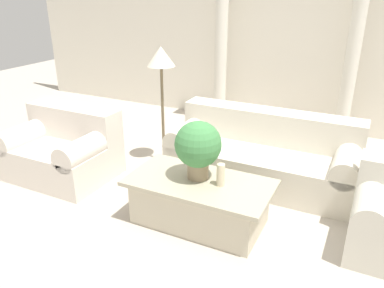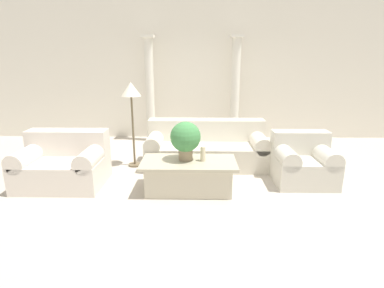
{
  "view_description": "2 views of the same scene",
  "coord_description": "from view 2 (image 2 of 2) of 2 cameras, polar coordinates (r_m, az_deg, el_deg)",
  "views": [
    {
      "loc": [
        1.21,
        -3.19,
        2.1
      ],
      "look_at": [
        -0.28,
        -0.18,
        0.7
      ],
      "focal_mm": 35.0,
      "sensor_mm": 36.0,
      "label": 1
    },
    {
      "loc": [
        0.03,
        -4.43,
        1.82
      ],
      "look_at": [
        -0.05,
        -0.07,
        0.6
      ],
      "focal_mm": 28.0,
      "sensor_mm": 36.0,
      "label": 2
    }
  ],
  "objects": [
    {
      "name": "column_right",
      "position": [
        6.92,
        8.21,
        10.37
      ],
      "size": [
        0.27,
        0.27,
        2.36
      ],
      "color": "silver",
      "rests_on": "ground_plane"
    },
    {
      "name": "pillar_candle",
      "position": [
        4.23,
        2.11,
        -1.87
      ],
      "size": [
        0.07,
        0.07,
        0.21
      ],
      "color": "beige",
      "rests_on": "coffee_table"
    },
    {
      "name": "floor_lamp",
      "position": [
        5.21,
        -11.5,
        8.99
      ],
      "size": [
        0.34,
        0.34,
        1.47
      ],
      "color": "brown",
      "rests_on": "ground_plane"
    },
    {
      "name": "loveseat",
      "position": [
        4.91,
        -23.27,
        -3.34
      ],
      "size": [
        1.22,
        0.88,
        0.79
      ],
      "color": "silver",
      "rests_on": "ground_plane"
    },
    {
      "name": "potted_plant",
      "position": [
        4.21,
        -1.25,
        1.12
      ],
      "size": [
        0.43,
        0.43,
        0.55
      ],
      "color": "#937F60",
      "rests_on": "coffee_table"
    },
    {
      "name": "coffee_table",
      "position": [
        4.33,
        -0.63,
        -5.99
      ],
      "size": [
        1.35,
        0.71,
        0.45
      ],
      "color": "beige",
      "rests_on": "ground_plane"
    },
    {
      "name": "armchair",
      "position": [
        4.9,
        20.34,
        -3.13
      ],
      "size": [
        0.87,
        0.78,
        0.76
      ],
      "color": "beige",
      "rests_on": "ground_plane"
    },
    {
      "name": "wall_back",
      "position": [
        7.19,
        0.84,
        13.86
      ],
      "size": [
        10.0,
        0.06,
        3.2
      ],
      "color": "silver",
      "rests_on": "ground_plane"
    },
    {
      "name": "sofa_long",
      "position": [
        5.35,
        2.76,
        -0.68
      ],
      "size": [
        2.1,
        0.88,
        0.79
      ],
      "color": "beige",
      "rests_on": "ground_plane"
    },
    {
      "name": "ground_plane",
      "position": [
        4.79,
        0.6,
        -6.71
      ],
      "size": [
        16.0,
        16.0,
        0.0
      ],
      "primitive_type": "plane",
      "color": "#BCB2A3"
    },
    {
      "name": "column_left",
      "position": [
        6.95,
        -8.06,
        10.4
      ],
      "size": [
        0.27,
        0.27,
        2.36
      ],
      "color": "silver",
      "rests_on": "ground_plane"
    }
  ]
}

